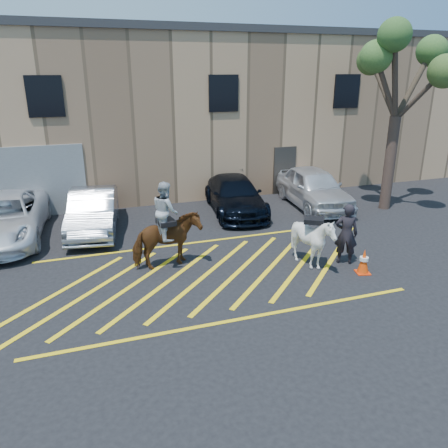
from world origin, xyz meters
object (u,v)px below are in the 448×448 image
object	(u,v)px
car_white_pickup	(3,218)
car_white_suv	(314,188)
handler	(346,234)
traffic_cone	(364,261)
car_silver_sedan	(93,211)
tree	(402,65)
mounted_bay	(166,234)
saddled_white	(312,241)
car_blue_suv	(235,195)

from	to	relation	value
car_white_pickup	car_white_suv	xyz separation A→B (m)	(11.96, 0.04, 0.06)
car_white_pickup	handler	xyz separation A→B (m)	(9.94, -5.42, 0.16)
car_white_suv	traffic_cone	distance (m)	6.56
car_silver_sedan	tree	world-z (taller)	tree
car_white_suv	tree	xyz separation A→B (m)	(2.73, -1.21, 4.86)
car_white_pickup	mounted_bay	distance (m)	6.27
saddled_white	handler	bearing A→B (deg)	-4.36
car_white_suv	saddled_white	distance (m)	6.21
tree	saddled_white	bearing A→B (deg)	-144.49
car_white_pickup	car_blue_suv	size ratio (longest dim) A/B	1.14
handler	saddled_white	bearing A→B (deg)	24.25
car_blue_suv	handler	distance (m)	5.99
car_blue_suv	traffic_cone	bearing A→B (deg)	-69.59
car_blue_suv	saddled_white	distance (m)	5.75
car_silver_sedan	handler	bearing A→B (deg)	-29.60
tree	traffic_cone	bearing A→B (deg)	-132.65
car_white_pickup	car_white_suv	size ratio (longest dim) A/B	1.14
car_silver_sedan	traffic_cone	world-z (taller)	car_silver_sedan
car_silver_sedan	saddled_white	world-z (taller)	saddled_white
car_silver_sedan	saddled_white	xyz separation A→B (m)	(5.91, -5.24, 0.08)
mounted_bay	tree	size ratio (longest dim) A/B	0.35
car_blue_suv	saddled_white	xyz separation A→B (m)	(0.31, -5.74, 0.12)
handler	tree	size ratio (longest dim) A/B	0.25
car_blue_suv	car_white_pickup	bearing A→B (deg)	-169.67
car_silver_sedan	tree	bearing A→B (deg)	2.49
car_silver_sedan	car_blue_suv	xyz separation A→B (m)	(5.60, 0.50, -0.04)
traffic_cone	mounted_bay	bearing A→B (deg)	156.97
car_silver_sedan	car_white_suv	world-z (taller)	car_white_suv
car_white_pickup	tree	size ratio (longest dim) A/B	0.76
saddled_white	car_white_suv	bearing A→B (deg)	60.00
mounted_bay	saddled_white	distance (m)	4.26
mounted_bay	saddled_white	size ratio (longest dim) A/B	1.33
car_blue_suv	saddled_white	bearing A→B (deg)	-79.30
mounted_bay	saddled_white	xyz separation A→B (m)	(4.03, -1.34, -0.23)
saddled_white	traffic_cone	bearing A→B (deg)	-36.31
handler	mounted_bay	xyz separation A→B (m)	(-5.11, 1.43, 0.12)
saddled_white	tree	world-z (taller)	tree
car_blue_suv	saddled_white	world-z (taller)	saddled_white
car_white_pickup	car_blue_suv	bearing A→B (deg)	5.95
car_blue_suv	car_white_suv	xyz separation A→B (m)	(3.42, -0.36, 0.13)
car_white_pickup	mounted_bay	size ratio (longest dim) A/B	2.13
mounted_bay	car_silver_sedan	bearing A→B (deg)	115.69
car_white_suv	tree	size ratio (longest dim) A/B	0.67
handler	saddled_white	xyz separation A→B (m)	(-1.08, 0.08, -0.11)
handler	car_white_suv	bearing A→B (deg)	-81.75
car_white_suv	mounted_bay	distance (m)	8.20
tree	mounted_bay	bearing A→B (deg)	-164.05
mounted_bay	traffic_cone	size ratio (longest dim) A/B	3.54
car_white_pickup	saddled_white	distance (m)	10.34
mounted_bay	traffic_cone	distance (m)	5.72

